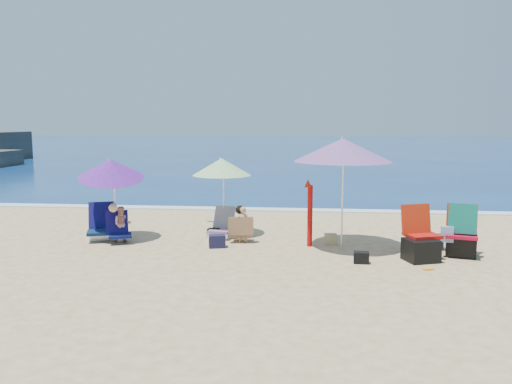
# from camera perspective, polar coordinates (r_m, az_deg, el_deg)

# --- Properties ---
(ground) EXTENTS (120.00, 120.00, 0.00)m
(ground) POSITION_cam_1_polar(r_m,az_deg,el_deg) (10.00, 1.14, -7.06)
(ground) COLOR #D8BC84
(ground) RESTS_ON ground
(sea) EXTENTS (120.00, 80.00, 0.12)m
(sea) POSITION_cam_1_polar(r_m,az_deg,el_deg) (54.70, 5.00, 5.03)
(sea) COLOR navy
(sea) RESTS_ON ground
(foam) EXTENTS (120.00, 0.50, 0.04)m
(foam) POSITION_cam_1_polar(r_m,az_deg,el_deg) (14.97, 2.73, -1.99)
(foam) COLOR white
(foam) RESTS_ON ground
(umbrella_turquoise) EXTENTS (2.47, 2.47, 2.28)m
(umbrella_turquoise) POSITION_cam_1_polar(r_m,az_deg,el_deg) (10.46, 9.63, 4.64)
(umbrella_turquoise) COLOR white
(umbrella_turquoise) RESTS_ON ground
(umbrella_striped) EXTENTS (1.36, 1.36, 1.78)m
(umbrella_striped) POSITION_cam_1_polar(r_m,az_deg,el_deg) (11.58, -3.84, 2.81)
(umbrella_striped) COLOR silver
(umbrella_striped) RESTS_ON ground
(umbrella_blue) EXTENTS (1.84, 1.87, 1.92)m
(umbrella_blue) POSITION_cam_1_polar(r_m,az_deg,el_deg) (11.47, -15.85, 2.52)
(umbrella_blue) COLOR white
(umbrella_blue) RESTS_ON ground
(furled_umbrella) EXTENTS (0.21, 0.26, 1.41)m
(furled_umbrella) POSITION_cam_1_polar(r_m,az_deg,el_deg) (10.59, 5.98, -1.96)
(furled_umbrella) COLOR #A50D0B
(furled_umbrella) RESTS_ON ground
(chair_navy) EXTENTS (0.78, 0.97, 0.78)m
(chair_navy) POSITION_cam_1_polar(r_m,az_deg,el_deg) (11.87, -16.75, -3.98)
(chair_navy) COLOR #0B2043
(chair_navy) RESTS_ON ground
(chair_rainbow) EXTENTS (0.59, 0.73, 0.67)m
(chair_rainbow) POSITION_cam_1_polar(r_m,az_deg,el_deg) (11.54, -3.85, -4.15)
(chair_rainbow) COLOR #D8534C
(chair_rainbow) RESTS_ON ground
(camp_chair_left) EXTENTS (0.77, 0.90, 1.02)m
(camp_chair_left) POSITION_cam_1_polar(r_m,az_deg,el_deg) (10.07, 17.84, -5.54)
(camp_chair_left) COLOR #A9110C
(camp_chair_left) RESTS_ON ground
(camp_chair_right) EXTENTS (0.76, 0.75, 1.04)m
(camp_chair_right) POSITION_cam_1_polar(r_m,az_deg,el_deg) (10.61, 21.84, -4.66)
(camp_chair_right) COLOR #A90C25
(camp_chair_right) RESTS_ON ground
(person_center) EXTENTS (0.56, 0.45, 0.79)m
(person_center) POSITION_cam_1_polar(r_m,az_deg,el_deg) (10.96, -1.59, -3.68)
(person_center) COLOR tan
(person_center) RESTS_ON ground
(person_left) EXTENTS (0.69, 0.66, 0.86)m
(person_left) POSITION_cam_1_polar(r_m,az_deg,el_deg) (11.36, -14.81, -3.48)
(person_left) COLOR tan
(person_left) RESTS_ON ground
(bag_navy_a) EXTENTS (0.38, 0.31, 0.26)m
(bag_navy_a) POSITION_cam_1_polar(r_m,az_deg,el_deg) (10.61, -4.36, -5.48)
(bag_navy_a) COLOR #191835
(bag_navy_a) RESTS_ON ground
(bag_black_a) EXTENTS (0.30, 0.23, 0.20)m
(bag_black_a) POSITION_cam_1_polar(r_m,az_deg,el_deg) (11.53, -4.72, -4.57)
(bag_black_a) COLOR black
(bag_black_a) RESTS_ON ground
(bag_tan) EXTENTS (0.27, 0.20, 0.22)m
(bag_tan) POSITION_cam_1_polar(r_m,az_deg,el_deg) (10.97, 8.32, -5.21)
(bag_tan) COLOR tan
(bag_tan) RESTS_ON ground
(bag_navy_b) EXTENTS (0.43, 0.35, 0.29)m
(bag_navy_b) POSITION_cam_1_polar(r_m,az_deg,el_deg) (11.07, 19.11, -5.25)
(bag_navy_b) COLOR #1B1D3C
(bag_navy_b) RESTS_ON ground
(bag_black_b) EXTENTS (0.28, 0.20, 0.21)m
(bag_black_b) POSITION_cam_1_polar(r_m,az_deg,el_deg) (9.62, 11.65, -7.17)
(bag_black_b) COLOR black
(bag_black_b) RESTS_ON ground
(orange_item) EXTENTS (0.21, 0.15, 0.03)m
(orange_item) POSITION_cam_1_polar(r_m,az_deg,el_deg) (9.52, 18.64, -8.16)
(orange_item) COLOR orange
(orange_item) RESTS_ON ground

